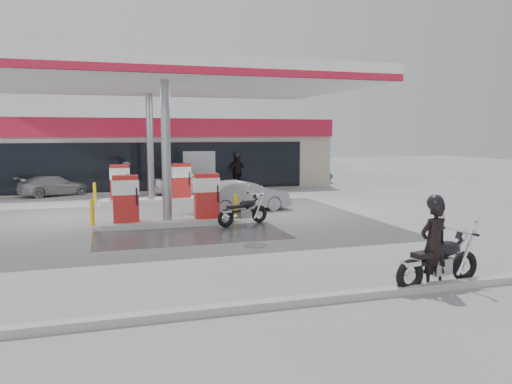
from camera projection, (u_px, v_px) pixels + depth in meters
ground at (176, 236)px, 15.60m from camera, size 90.00×90.00×0.00m
wet_patch at (191, 235)px, 15.75m from camera, size 6.00×3.00×0.00m
drain_cover at (255, 245)px, 14.29m from camera, size 0.70×0.70×0.01m
kerb at (230, 308)px, 8.95m from camera, size 28.00×0.25×0.15m
store_building at (139, 153)px, 30.50m from camera, size 22.00×8.22×4.00m
canopy at (155, 81)px, 19.73m from camera, size 16.00×10.02×5.51m
pump_island_near at (167, 205)px, 17.42m from camera, size 5.14×1.30×1.78m
pump_island_far at (151, 187)px, 23.11m from camera, size 5.14×1.30×1.78m
main_motorcycle at (440, 262)px, 10.43m from camera, size 2.25×0.86×1.16m
biker_main at (434, 244)px, 10.29m from camera, size 0.73×0.53×1.84m
parked_motorcycle at (244, 211)px, 17.45m from camera, size 2.01×0.99×1.07m
sedan_white at (190, 183)px, 25.85m from camera, size 3.78×2.03×1.22m
attendant at (127, 181)px, 23.74m from camera, size 0.78×0.96×1.85m
hatchback_silver at (244, 196)px, 20.51m from camera, size 4.00×2.04×1.26m
parked_car_left at (55, 185)px, 25.62m from camera, size 3.90×2.83×1.05m
parked_car_right at (302, 174)px, 31.73m from camera, size 4.82×3.36×1.22m
biker_walking at (237, 172)px, 28.19m from camera, size 1.28×0.88×2.01m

